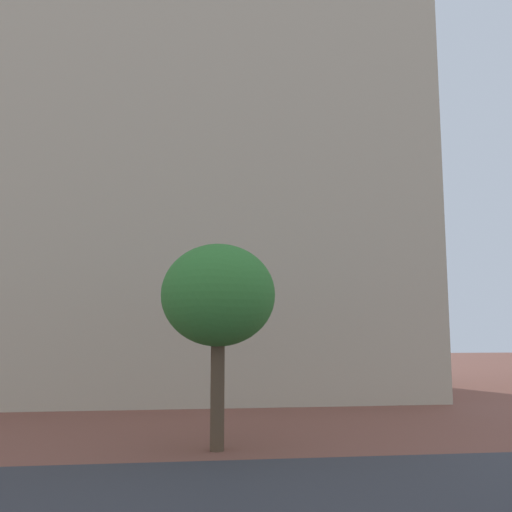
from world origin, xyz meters
TOP-DOWN VIEW (x-y plane):
  - ground_plane at (0.00, 10.00)m, footprint 120.00×120.00m
  - landmark_building at (-3.91, 26.94)m, footprint 27.66×13.08m
  - tree_curb_far at (-0.32, 13.01)m, footprint 3.00×3.00m

SIDE VIEW (x-z plane):
  - ground_plane at x=0.00m, z-range 0.00..0.00m
  - tree_curb_far at x=-0.32m, z-range 1.27..6.59m
  - landmark_building at x=-3.91m, z-range -6.78..28.97m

